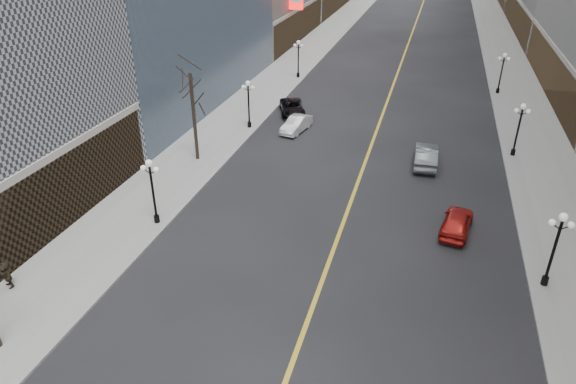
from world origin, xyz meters
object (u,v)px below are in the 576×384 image
Objects in this scene: streetlamp_east_2 at (519,124)px; streetlamp_east_3 at (502,69)px; streetlamp_west_1 at (152,185)px; car_nb_far at (292,107)px; car_sb_mid at (457,222)px; streetlamp_west_3 at (298,55)px; streetlamp_west_2 at (248,99)px; streetlamp_east_1 at (556,242)px; car_nb_mid at (296,124)px; car_sb_far at (426,156)px.

streetlamp_east_2 is 1.00× the size of streetlamp_east_3.
car_nb_far is at bearing 83.11° from streetlamp_west_1.
streetlamp_west_3 is at bearing -49.91° from car_sb_mid.
streetlamp_west_2 is at bearing -90.00° from streetlamp_west_3.
car_nb_mid is (-19.10, 18.53, -2.20)m from streetlamp_east_1.
car_nb_far is at bearing 166.03° from streetlamp_east_2.
streetlamp_west_1 is 0.91× the size of car_nb_far.
streetlamp_west_2 is at bearing -26.48° from car_sb_mid.
streetlamp_east_1 is at bearing -32.82° from car_nb_mid.
car_nb_mid is 4.94m from car_nb_far.
streetlamp_west_1 is 19.20m from car_nb_mid.
streetlamp_east_3 and streetlamp_west_3 have the same top height.
streetlamp_east_3 and streetlamp_west_2 have the same top height.
streetlamp_east_3 is at bearing 56.75° from streetlamp_west_1.
car_nb_far is (-20.80, -12.83, -2.21)m from streetlamp_east_3.
streetlamp_east_1 and streetlamp_east_2 have the same top height.
car_nb_mid is (4.50, 18.53, -2.20)m from streetlamp_west_1.
streetlamp_east_2 is at bearing 9.72° from car_nb_mid.
car_sb_mid is at bearing 102.23° from car_sb_far.
streetlamp_east_3 is 29.68m from streetlamp_west_2.
streetlamp_east_2 is 0.90× the size of car_sb_far.
car_sb_mid is at bearing 136.36° from streetlamp_east_1.
car_sb_mid is at bearing -70.31° from car_nb_far.
streetlamp_east_3 is at bearing 90.00° from streetlamp_east_2.
car_nb_mid is 20.19m from car_sb_mid.
car_sb_far is at bearing -52.66° from streetlamp_west_3.
streetlamp_east_2 is at bearing 37.33° from streetlamp_west_1.
streetlamp_west_3 is (0.00, 36.00, 0.00)m from streetlamp_west_1.
streetlamp_west_3 is at bearing 90.00° from streetlamp_west_2.
streetlamp_east_3 reaches higher than car_sb_mid.
streetlamp_east_3 is 1.05× the size of car_sb_mid.
car_nb_mid is at bearing -20.77° from car_sb_far.
car_sb_far is (16.57, -21.72, -2.07)m from streetlamp_west_3.
streetlamp_west_2 is (-23.60, -18.00, 0.00)m from streetlamp_east_3.
car_nb_far is at bearing -40.13° from car_sb_mid.
streetlamp_east_1 is 1.00× the size of streetlamp_west_3.
streetlamp_east_1 is at bearing -37.33° from streetlamp_west_2.
car_sb_mid is (18.95, -13.57, -2.17)m from streetlamp_west_2.
streetlamp_west_1 is at bearing 39.40° from car_sb_far.
streetlamp_west_2 is at bearing 142.67° from streetlamp_east_1.
streetlamp_west_1 is 36.00m from streetlamp_west_3.
car_nb_mid is 0.86× the size of car_nb_far.
streetlamp_east_3 is at bearing -109.28° from car_sb_far.
streetlamp_east_2 reaches higher than car_nb_mid.
car_nb_far is 16.40m from car_sb_far.
car_sb_far is at bearing -67.30° from car_sb_mid.
streetlamp_west_3 reaches higher than car_sb_far.
streetlamp_west_1 is at bearing -92.34° from car_nb_mid.
car_nb_mid is 0.85× the size of car_sb_far.
streetlamp_east_3 is 22.92m from car_sb_far.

